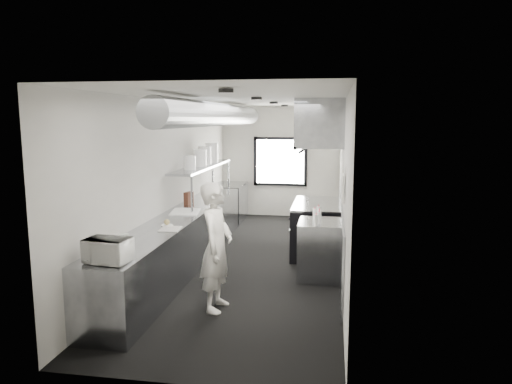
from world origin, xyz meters
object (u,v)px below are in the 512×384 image
at_px(range, 316,228).
at_px(plate_stack_b, 200,158).
at_px(bottle_station, 319,249).
at_px(squeeze_bottle_e, 319,212).
at_px(knife_block, 189,198).
at_px(plate_stack_d, 212,153).
at_px(squeeze_bottle_c, 319,216).
at_px(cutting_board, 185,212).
at_px(squeeze_bottle_b, 319,218).
at_px(exhaust_hood, 321,124).
at_px(squeeze_bottle_d, 315,214).
at_px(prep_counter, 182,240).
at_px(deli_tub_b, 119,240).
at_px(far_work_table, 230,202).
at_px(plate_stack_c, 205,155).
at_px(pass_shelf, 203,167).
at_px(deli_tub_a, 123,238).
at_px(plate_stack_a, 190,163).
at_px(microwave, 108,250).
at_px(line_cook, 217,247).
at_px(small_plate, 167,225).
at_px(squeeze_bottle_a, 316,220).

relative_size(range, plate_stack_b, 4.90).
relative_size(bottle_station, squeeze_bottle_e, 4.99).
xyz_separation_m(bottle_station, knife_block, (-2.46, 1.11, 0.57)).
distance_m(plate_stack_d, squeeze_bottle_c, 3.42).
xyz_separation_m(cutting_board, plate_stack_b, (-0.06, 1.18, 0.82)).
xyz_separation_m(knife_block, plate_stack_d, (0.13, 1.25, 0.76)).
relative_size(range, squeeze_bottle_b, 8.69).
distance_m(exhaust_hood, squeeze_bottle_d, 1.88).
height_order(prep_counter, deli_tub_b, deli_tub_b).
distance_m(far_work_table, squeeze_bottle_c, 4.58).
height_order(exhaust_hood, plate_stack_c, exhaust_hood).
relative_size(pass_shelf, squeeze_bottle_c, 16.54).
bearing_deg(prep_counter, exhaust_hood, 28.11).
bearing_deg(pass_shelf, far_work_table, 88.93).
xyz_separation_m(deli_tub_a, knife_block, (0.01, 2.77, 0.06)).
bearing_deg(plate_stack_a, deli_tub_b, -92.82).
height_order(range, knife_block, knife_block).
xyz_separation_m(range, microwave, (-2.15, -3.91, 0.56)).
height_order(line_cook, plate_stack_d, plate_stack_d).
distance_m(line_cook, squeeze_bottle_d, 2.02).
xyz_separation_m(small_plate, plate_stack_a, (-0.12, 1.59, 0.79)).
height_order(deli_tub_a, small_plate, deli_tub_a).
relative_size(range, squeeze_bottle_d, 9.47).
height_order(small_plate, plate_stack_d, plate_stack_d).
height_order(prep_counter, far_work_table, same).
distance_m(deli_tub_a, plate_stack_a, 2.69).
xyz_separation_m(exhaust_hood, plate_stack_c, (-2.30, 0.50, -0.64)).
relative_size(prep_counter, line_cook, 3.57).
distance_m(prep_counter, plate_stack_d, 2.53).
distance_m(exhaust_hood, prep_counter, 3.20).
xyz_separation_m(range, bottle_station, (0.11, -1.40, -0.02)).
bearing_deg(knife_block, squeeze_bottle_d, -8.43).
bearing_deg(microwave, squeeze_bottle_d, 56.15).
bearing_deg(line_cook, plate_stack_a, 28.13).
relative_size(prep_counter, plate_stack_c, 16.42).
distance_m(knife_block, squeeze_bottle_b, 2.77).
distance_m(deli_tub_a, plate_stack_c, 3.66).
height_order(small_plate, squeeze_bottle_a, squeeze_bottle_a).
bearing_deg(line_cook, deli_tub_a, 102.96).
height_order(microwave, deli_tub_a, microwave).
xyz_separation_m(squeeze_bottle_b, squeeze_bottle_e, (-0.02, 0.48, -0.00)).
bearing_deg(squeeze_bottle_c, far_work_table, 120.20).
xyz_separation_m(bottle_station, squeeze_bottle_a, (-0.05, -0.33, 0.54)).
distance_m(cutting_board, squeeze_bottle_b, 2.34).
relative_size(pass_shelf, bottle_station, 3.33).
relative_size(line_cook, squeeze_bottle_e, 9.31).
xyz_separation_m(plate_stack_a, squeeze_bottle_c, (2.35, -0.95, -0.70)).
relative_size(far_work_table, plate_stack_d, 2.92).
relative_size(small_plate, squeeze_bottle_b, 0.98).
xyz_separation_m(prep_counter, bottle_station, (2.30, -0.20, 0.00)).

